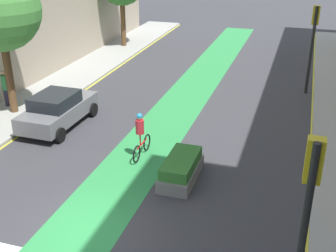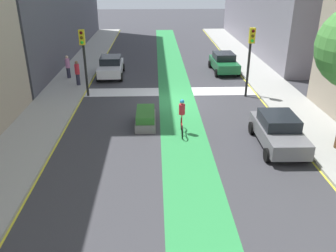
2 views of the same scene
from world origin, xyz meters
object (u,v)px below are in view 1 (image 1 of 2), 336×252
(traffic_signal_near_right, at_px, (308,200))
(cyclist_in_lane, at_px, (141,134))
(median_planter, at_px, (181,169))
(traffic_signal_far_right, at_px, (314,33))
(car_grey_left_far, at_px, (58,109))
(pedestrian_sidewalk_left_a, at_px, (6,88))

(traffic_signal_near_right, relative_size, cyclist_in_lane, 2.40)
(cyclist_in_lane, distance_m, median_planter, 2.30)
(traffic_signal_far_right, distance_m, cyclist_in_lane, 11.47)
(car_grey_left_far, bearing_deg, pedestrian_sidewalk_left_a, 161.73)
(traffic_signal_near_right, height_order, pedestrian_sidewalk_left_a, traffic_signal_near_right)
(traffic_signal_near_right, bearing_deg, traffic_signal_far_right, 90.30)
(traffic_signal_near_right, distance_m, cyclist_in_lane, 8.82)
(traffic_signal_near_right, xyz_separation_m, traffic_signal_far_right, (-0.08, 15.71, 0.08))
(car_grey_left_far, distance_m, median_planter, 7.04)
(cyclist_in_lane, xyz_separation_m, pedestrian_sidewalk_left_a, (-8.04, 2.80, 0.09))
(traffic_signal_near_right, height_order, cyclist_in_lane, traffic_signal_near_right)
(car_grey_left_far, xyz_separation_m, cyclist_in_lane, (4.54, -1.65, 0.17))
(traffic_signal_near_right, relative_size, traffic_signal_far_right, 0.97)
(cyclist_in_lane, height_order, median_planter, cyclist_in_lane)
(traffic_signal_near_right, height_order, traffic_signal_far_right, traffic_signal_far_right)
(traffic_signal_near_right, height_order, car_grey_left_far, traffic_signal_near_right)
(traffic_signal_near_right, relative_size, median_planter, 1.84)
(traffic_signal_far_right, relative_size, pedestrian_sidewalk_left_a, 2.57)
(pedestrian_sidewalk_left_a, xyz_separation_m, median_planter, (9.96, -3.92, -0.66))
(car_grey_left_far, distance_m, pedestrian_sidewalk_left_a, 3.69)
(traffic_signal_near_right, distance_m, car_grey_left_far, 13.28)
(cyclist_in_lane, bearing_deg, traffic_signal_far_right, 58.40)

